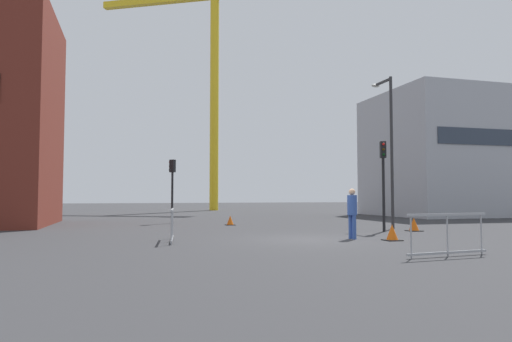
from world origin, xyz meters
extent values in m
plane|color=#333335|center=(0.00, 0.00, 0.00)|extent=(160.00, 160.00, 0.00)
cube|color=#A8AAB2|center=(17.88, 15.06, 4.64)|extent=(11.01, 9.25, 9.28)
cube|color=#2D3847|center=(17.88, 10.40, 5.47)|extent=(9.25, 0.08, 1.10)
cylinder|color=yellow|center=(2.36, 31.74, 11.14)|extent=(0.90, 0.90, 22.27)
cylinder|color=#2D2D30|center=(5.61, 3.66, 3.53)|extent=(0.14, 0.14, 7.06)
cube|color=#2D2D30|center=(5.59, 4.31, 6.96)|extent=(0.13, 1.30, 0.10)
ellipsoid|color=silver|center=(5.58, 4.95, 6.94)|extent=(0.44, 0.24, 0.16)
cylinder|color=black|center=(-3.76, 10.70, 1.41)|extent=(0.12, 0.12, 2.81)
cube|color=black|center=(-3.76, 10.70, 3.16)|extent=(0.37, 0.36, 0.70)
sphere|color=red|center=(-3.90, 10.80, 3.38)|extent=(0.11, 0.11, 0.11)
sphere|color=#3C2905|center=(-3.90, 10.80, 3.16)|extent=(0.11, 0.11, 0.11)
sphere|color=#07330F|center=(-3.90, 10.80, 2.94)|extent=(0.11, 0.11, 0.11)
cylinder|color=black|center=(4.34, 2.32, 1.56)|extent=(0.12, 0.12, 3.13)
cube|color=black|center=(4.34, 2.32, 3.48)|extent=(0.33, 0.35, 0.70)
sphere|color=red|center=(4.28, 2.15, 3.70)|extent=(0.11, 0.11, 0.11)
sphere|color=#3C2905|center=(4.28, 2.15, 3.48)|extent=(0.11, 0.11, 0.11)
sphere|color=#07330F|center=(4.28, 2.15, 3.26)|extent=(0.11, 0.11, 0.11)
cylinder|color=#33519E|center=(1.50, -0.19, 0.42)|extent=(0.14, 0.14, 0.84)
cylinder|color=#33519E|center=(1.54, -0.39, 0.42)|extent=(0.14, 0.14, 0.84)
cylinder|color=#33519E|center=(1.52, -0.29, 1.19)|extent=(0.34, 0.34, 0.70)
sphere|color=tan|center=(1.52, -0.29, 1.65)|extent=(0.23, 0.23, 0.23)
cube|color=#9EA0A5|center=(1.64, -5.12, 1.05)|extent=(2.49, 0.31, 0.06)
cube|color=#9EA0A5|center=(1.64, -5.12, 0.10)|extent=(2.49, 0.31, 0.06)
cylinder|color=#9EA0A5|center=(0.52, -5.23, 0.53)|extent=(0.04, 0.04, 1.05)
cylinder|color=#9EA0A5|center=(1.64, -5.12, 0.53)|extent=(0.04, 0.04, 1.05)
cylinder|color=#9EA0A5|center=(2.76, -5.00, 0.53)|extent=(0.04, 0.04, 1.05)
cube|color=#9EA0A5|center=(-4.66, 0.49, 1.05)|extent=(0.31, 2.22, 0.06)
cube|color=#9EA0A5|center=(-4.66, 0.49, 0.10)|extent=(0.31, 2.22, 0.06)
cylinder|color=#9EA0A5|center=(-4.78, -0.50, 0.53)|extent=(0.04, 0.04, 1.05)
cylinder|color=#9EA0A5|center=(-4.66, 0.49, 0.53)|extent=(0.04, 0.04, 1.05)
cylinder|color=#9EA0A5|center=(-4.55, 1.49, 0.53)|extent=(0.04, 0.04, 1.05)
cube|color=black|center=(-1.02, 8.22, 0.01)|extent=(0.48, 0.48, 0.03)
cone|color=#E55B0F|center=(-1.02, 8.22, 0.25)|extent=(0.37, 0.37, 0.49)
cube|color=black|center=(5.74, 2.24, 0.01)|extent=(0.57, 0.57, 0.03)
cone|color=#E55B0F|center=(5.74, 2.24, 0.29)|extent=(0.44, 0.44, 0.58)
cube|color=black|center=(2.56, -1.14, 0.01)|extent=(0.54, 0.54, 0.03)
cone|color=#E55B0F|center=(2.56, -1.14, 0.27)|extent=(0.42, 0.42, 0.55)
camera|label=1|loc=(-6.04, -14.92, 1.53)|focal=32.11mm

